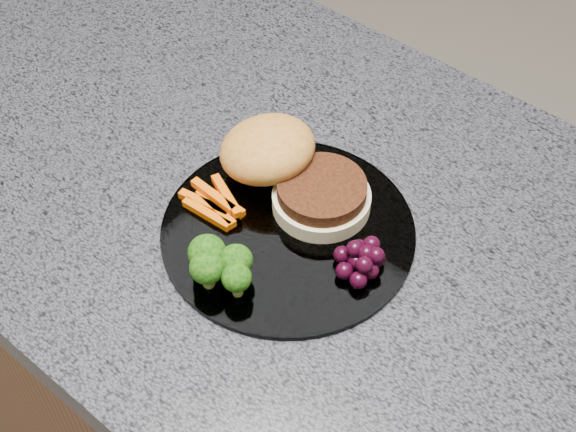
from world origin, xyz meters
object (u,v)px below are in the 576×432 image
object	(u,v)px
burger	(286,168)
grape_bunch	(362,259)
plate	(288,231)
island_cabinet	(252,380)

from	to	relation	value
burger	grape_bunch	world-z (taller)	burger
burger	grape_bunch	bearing A→B (deg)	-21.26
plate	grape_bunch	size ratio (longest dim) A/B	5.00
grape_bunch	plate	bearing A→B (deg)	-175.32
plate	grape_bunch	world-z (taller)	grape_bunch
plate	burger	world-z (taller)	burger
island_cabinet	grape_bunch	size ratio (longest dim) A/B	23.08
island_cabinet	grape_bunch	xyz separation A→B (m)	(0.19, -0.03, 0.49)
burger	plate	bearing A→B (deg)	-52.51
island_cabinet	plate	distance (m)	0.49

